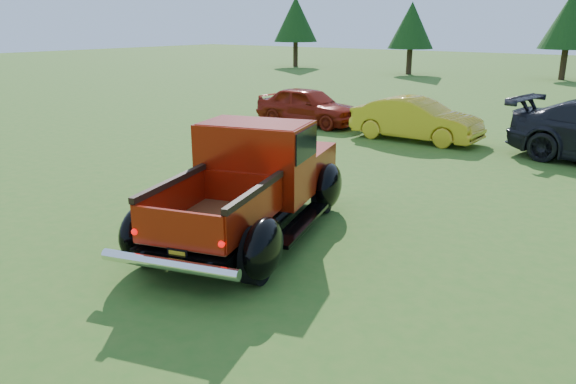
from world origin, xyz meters
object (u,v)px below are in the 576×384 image
at_px(pickup_truck, 256,179).
at_px(show_car_red, 308,106).
at_px(show_car_yellow, 416,119).
at_px(tree_mid_left, 569,21).
at_px(tree_far_west, 296,19).
at_px(tree_west, 411,26).

distance_m(pickup_truck, show_car_red, 10.04).
bearing_deg(show_car_yellow, tree_mid_left, 1.13).
bearing_deg(tree_far_west, show_car_yellow, -47.12).
bearing_deg(pickup_truck, show_car_yellow, 79.63).
height_order(tree_far_west, show_car_yellow, tree_far_west).
bearing_deg(tree_far_west, tree_west, -5.71).
bearing_deg(tree_mid_left, show_car_yellow, -88.63).
bearing_deg(show_car_red, pickup_truck, -149.37).
height_order(tree_mid_left, pickup_truck, tree_mid_left).
relative_size(tree_far_west, tree_mid_left, 1.04).
bearing_deg(tree_west, show_car_red, -74.40).
bearing_deg(show_car_yellow, show_car_red, 85.12).
bearing_deg(show_car_yellow, tree_west, 25.20).
bearing_deg(tree_mid_left, show_car_red, -99.16).
relative_size(tree_west, show_car_red, 1.25).
distance_m(tree_mid_left, pickup_truck, 30.56).
height_order(tree_mid_left, show_car_red, tree_mid_left).
height_order(tree_far_west, tree_west, tree_far_west).
distance_m(tree_mid_left, show_car_yellow, 22.21).
xyz_separation_m(tree_far_west, pickup_truck, (20.47, -29.42, -2.67)).
bearing_deg(tree_west, tree_mid_left, 12.53).
xyz_separation_m(tree_west, show_car_yellow, (9.53, -20.03, -2.49)).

